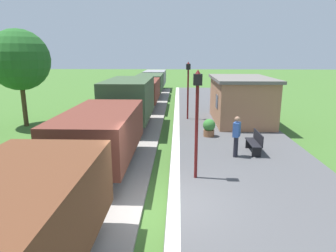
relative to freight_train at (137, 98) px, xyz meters
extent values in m
plane|color=#3D6628|center=(2.40, -12.72, -1.45)|extent=(160.00, 160.00, 0.00)
cube|color=#4C4C4F|center=(5.60, -12.72, -1.33)|extent=(6.00, 60.00, 0.25)
cube|color=silver|center=(2.80, -12.72, -1.20)|extent=(0.36, 60.00, 0.01)
cube|color=gray|center=(0.00, -12.72, -1.39)|extent=(3.80, 60.00, 0.12)
cube|color=slate|center=(0.72, -12.72, -1.26)|extent=(0.07, 60.00, 0.14)
cube|color=slate|center=(-0.72, -12.72, -1.26)|extent=(0.07, 60.00, 0.14)
cylinder|color=black|center=(0.00, -14.56, -0.77)|extent=(1.56, 0.84, 0.84)
cylinder|color=black|center=(0.00, -13.40, -0.52)|extent=(0.20, 0.30, 0.20)
cube|color=brown|center=(0.00, -9.75, 0.13)|extent=(2.50, 5.60, 1.60)
cube|color=black|center=(0.00, -9.75, -0.52)|extent=(2.10, 5.15, 0.50)
cylinder|color=black|center=(0.00, -7.96, -0.77)|extent=(1.56, 0.84, 0.84)
cylinder|color=black|center=(0.00, -11.55, -0.77)|extent=(1.56, 0.84, 0.84)
cylinder|color=black|center=(0.00, -6.80, -0.52)|extent=(0.20, 0.30, 0.20)
cylinder|color=black|center=(0.00, -12.70, -0.52)|extent=(0.20, 0.30, 0.20)
cube|color=#384C33|center=(0.00, -3.15, 0.43)|extent=(2.50, 5.60, 2.20)
cube|color=black|center=(0.00, -3.15, -0.52)|extent=(2.10, 5.15, 0.50)
cylinder|color=black|center=(0.00, -1.36, -0.77)|extent=(1.56, 0.84, 0.84)
cylinder|color=black|center=(0.00, -4.95, -0.77)|extent=(1.56, 0.84, 0.84)
cylinder|color=black|center=(0.00, -0.20, -0.52)|extent=(0.20, 0.30, 0.20)
cylinder|color=black|center=(0.00, -6.10, -0.52)|extent=(0.20, 0.30, 0.20)
cube|color=brown|center=(0.00, 3.45, 0.13)|extent=(2.50, 5.60, 1.60)
cube|color=black|center=(0.00, 3.45, -0.52)|extent=(2.10, 5.15, 0.50)
cylinder|color=black|center=(0.00, 5.24, -0.77)|extent=(1.56, 0.84, 0.84)
cylinder|color=black|center=(0.00, 1.65, -0.77)|extent=(1.56, 0.84, 0.84)
cylinder|color=black|center=(0.00, 6.40, -0.52)|extent=(0.20, 0.30, 0.20)
cylinder|color=black|center=(0.00, 0.50, -0.52)|extent=(0.20, 0.30, 0.20)
cube|color=#384C33|center=(0.00, 10.05, 0.13)|extent=(2.50, 5.60, 1.60)
cube|color=black|center=(0.00, 10.05, -0.52)|extent=(2.10, 5.15, 0.50)
cylinder|color=black|center=(0.00, 11.84, -0.77)|extent=(1.56, 0.84, 0.84)
cylinder|color=black|center=(0.00, 8.25, -0.77)|extent=(1.56, 0.84, 0.84)
cylinder|color=black|center=(0.00, 13.00, -0.52)|extent=(0.20, 0.30, 0.20)
cylinder|color=black|center=(0.00, 7.10, -0.52)|extent=(0.20, 0.30, 0.20)
cube|color=gray|center=(0.00, 16.65, 0.13)|extent=(2.50, 5.60, 1.60)
cube|color=black|center=(0.00, 16.65, -0.52)|extent=(2.10, 5.15, 0.50)
cylinder|color=black|center=(0.00, 18.44, -0.77)|extent=(1.56, 0.84, 0.84)
cylinder|color=black|center=(0.00, 14.85, -0.77)|extent=(1.56, 0.84, 0.84)
cylinder|color=black|center=(0.00, 19.60, -0.52)|extent=(0.20, 0.30, 0.20)
cylinder|color=black|center=(0.00, 13.70, -0.52)|extent=(0.20, 0.30, 0.20)
cube|color=#9E6B4C|center=(6.80, -1.84, 0.10)|extent=(3.20, 5.50, 2.60)
cube|color=#66605B|center=(6.80, -1.84, 1.49)|extent=(3.50, 5.80, 0.18)
cube|color=black|center=(5.19, -2.94, 0.23)|extent=(0.03, 0.90, 0.80)
cube|color=black|center=(6.17, -8.03, -0.76)|extent=(0.42, 1.50, 0.04)
cube|color=black|center=(6.36, -8.03, -0.52)|extent=(0.04, 1.50, 0.45)
cube|color=black|center=(6.17, -8.63, -0.99)|extent=(0.38, 0.06, 0.42)
cube|color=black|center=(6.17, -7.43, -0.99)|extent=(0.38, 0.06, 0.42)
cube|color=black|center=(6.17, 2.36, -0.76)|extent=(0.42, 1.50, 0.04)
cube|color=black|center=(6.36, 2.36, -0.52)|extent=(0.04, 1.50, 0.45)
cube|color=black|center=(6.17, 1.76, -0.99)|extent=(0.38, 0.06, 0.42)
cube|color=black|center=(6.17, 2.96, -0.99)|extent=(0.38, 0.06, 0.42)
cylinder|color=black|center=(5.27, -8.67, -0.77)|extent=(0.15, 0.15, 0.86)
cylinder|color=black|center=(5.34, -8.52, -0.77)|extent=(0.15, 0.15, 0.86)
cube|color=#2D5199|center=(5.31, -8.59, -0.04)|extent=(0.38, 0.45, 0.60)
sphere|color=#936B51|center=(5.31, -8.59, 0.40)|extent=(0.22, 0.22, 0.22)
cylinder|color=brown|center=(4.51, -5.48, -1.03)|extent=(0.56, 0.56, 0.34)
sphere|color=#387A33|center=(4.51, -5.48, -0.61)|extent=(0.64, 0.64, 0.64)
cylinder|color=#591414|center=(3.52, -10.84, 0.40)|extent=(0.11, 0.11, 3.20)
cube|color=black|center=(3.52, -10.84, 2.18)|extent=(0.28, 0.28, 0.36)
sphere|color=#F2E5BF|center=(3.52, -10.84, 2.18)|extent=(0.20, 0.20, 0.20)
cone|color=#591414|center=(3.52, -10.84, 2.42)|extent=(0.20, 0.20, 0.16)
cylinder|color=#591414|center=(3.52, -1.26, 0.40)|extent=(0.11, 0.11, 3.20)
cube|color=black|center=(3.52, -1.26, 2.18)|extent=(0.28, 0.28, 0.36)
sphere|color=#F2E5BF|center=(3.52, -1.26, 2.18)|extent=(0.20, 0.20, 0.20)
cone|color=#591414|center=(3.52, -1.26, 2.42)|extent=(0.20, 0.20, 0.16)
cylinder|color=#4C3823|center=(-6.66, -2.54, -0.10)|extent=(0.28, 0.28, 2.71)
sphere|color=#235B23|center=(-6.66, -2.54, 2.62)|extent=(3.64, 3.64, 3.64)
camera|label=1|loc=(2.90, -20.54, 2.99)|focal=31.94mm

